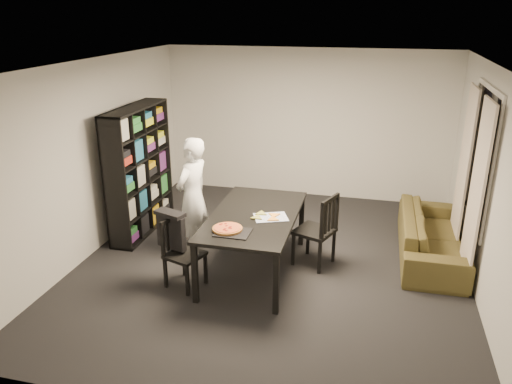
% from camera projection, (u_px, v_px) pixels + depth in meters
% --- Properties ---
extents(room, '(5.01, 5.51, 2.61)m').
position_uv_depth(room, '(273.00, 171.00, 6.23)').
color(room, black).
rests_on(room, ground).
extents(window_pane, '(0.02, 1.40, 1.60)m').
position_uv_depth(window_pane, '(481.00, 156.00, 6.15)').
color(window_pane, black).
rests_on(window_pane, room).
extents(window_frame, '(0.03, 1.52, 1.72)m').
position_uv_depth(window_frame, '(480.00, 156.00, 6.15)').
color(window_frame, white).
rests_on(window_frame, room).
extents(curtain_left, '(0.03, 0.70, 2.25)m').
position_uv_depth(curtain_left, '(476.00, 196.00, 5.81)').
color(curtain_left, beige).
rests_on(curtain_left, room).
extents(curtain_right, '(0.03, 0.70, 2.25)m').
position_uv_depth(curtain_right, '(463.00, 170.00, 6.76)').
color(curtain_right, beige).
rests_on(curtain_right, room).
extents(bookshelf, '(0.35, 1.50, 1.90)m').
position_uv_depth(bookshelf, '(139.00, 171.00, 7.38)').
color(bookshelf, black).
rests_on(bookshelf, room).
extents(dining_table, '(1.05, 1.89, 0.79)m').
position_uv_depth(dining_table, '(254.00, 220.00, 6.26)').
color(dining_table, black).
rests_on(dining_table, room).
extents(chair_left, '(0.51, 0.51, 0.87)m').
position_uv_depth(chair_left, '(179.00, 247.00, 6.03)').
color(chair_left, black).
rests_on(chair_left, room).
extents(chair_right, '(0.59, 0.59, 0.99)m').
position_uv_depth(chair_right, '(321.00, 226.00, 6.44)').
color(chair_right, black).
rests_on(chair_right, room).
extents(draped_jacket, '(0.42, 0.28, 0.48)m').
position_uv_depth(draped_jacket, '(171.00, 228.00, 6.01)').
color(draped_jacket, black).
rests_on(draped_jacket, chair_left).
extents(person, '(0.54, 0.68, 1.63)m').
position_uv_depth(person, '(193.00, 196.00, 6.75)').
color(person, white).
rests_on(person, room).
extents(baking_tray, '(0.40, 0.32, 0.01)m').
position_uv_depth(baking_tray, '(233.00, 232.00, 5.72)').
color(baking_tray, black).
rests_on(baking_tray, dining_table).
extents(pepperoni_pizza, '(0.35, 0.35, 0.03)m').
position_uv_depth(pepperoni_pizza, '(227.00, 229.00, 5.78)').
color(pepperoni_pizza, '#9A5E2C').
rests_on(pepperoni_pizza, dining_table).
extents(kitchen_towel, '(0.48, 0.43, 0.01)m').
position_uv_depth(kitchen_towel, '(271.00, 217.00, 6.14)').
color(kitchen_towel, silver).
rests_on(kitchen_towel, dining_table).
extents(pizza_slices, '(0.46, 0.43, 0.01)m').
position_uv_depth(pizza_slices, '(266.00, 216.00, 6.15)').
color(pizza_slices, gold).
rests_on(pizza_slices, dining_table).
extents(sofa, '(0.80, 2.06, 0.60)m').
position_uv_depth(sofa, '(431.00, 236.00, 6.78)').
color(sofa, '#43361B').
rests_on(sofa, room).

